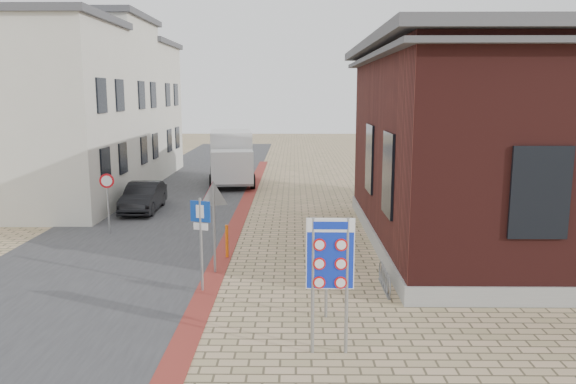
% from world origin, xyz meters
% --- Properties ---
extents(ground, '(120.00, 120.00, 0.00)m').
position_xyz_m(ground, '(0.00, 0.00, 0.00)').
color(ground, tan).
rests_on(ground, ground).
extents(road_strip, '(7.00, 60.00, 0.02)m').
position_xyz_m(road_strip, '(-5.50, 15.00, 0.01)').
color(road_strip, '#38383A').
rests_on(road_strip, ground).
extents(curb_strip, '(0.60, 40.00, 0.02)m').
position_xyz_m(curb_strip, '(-2.00, 10.00, 0.01)').
color(curb_strip, maroon).
rests_on(curb_strip, ground).
extents(brick_building, '(13.00, 13.00, 6.80)m').
position_xyz_m(brick_building, '(8.99, 7.00, 3.49)').
color(brick_building, gray).
rests_on(brick_building, ground).
extents(townhouse_near, '(7.40, 6.40, 8.30)m').
position_xyz_m(townhouse_near, '(-10.99, 12.00, 4.17)').
color(townhouse_near, beige).
rests_on(townhouse_near, ground).
extents(townhouse_mid, '(7.40, 6.40, 9.10)m').
position_xyz_m(townhouse_mid, '(-10.99, 18.00, 4.57)').
color(townhouse_mid, beige).
rests_on(townhouse_mid, ground).
extents(townhouse_far, '(7.40, 6.40, 8.30)m').
position_xyz_m(townhouse_far, '(-10.99, 24.00, 4.17)').
color(townhouse_far, beige).
rests_on(townhouse_far, ground).
extents(bike_rack, '(0.08, 1.80, 0.60)m').
position_xyz_m(bike_rack, '(2.65, 2.20, 0.26)').
color(bike_rack, slate).
rests_on(bike_rack, ground).
extents(sedan, '(1.44, 3.86, 1.26)m').
position_xyz_m(sedan, '(-6.30, 12.02, 0.63)').
color(sedan, black).
rests_on(sedan, ground).
extents(box_truck, '(2.95, 5.88, 2.95)m').
position_xyz_m(box_truck, '(-3.27, 19.52, 1.53)').
color(box_truck, slate).
rests_on(box_truck, ground).
extents(border_sign, '(0.94, 0.08, 2.75)m').
position_xyz_m(border_sign, '(0.96, -1.50, 1.97)').
color(border_sign, gray).
rests_on(border_sign, ground).
extents(essen_sign, '(0.56, 0.14, 2.09)m').
position_xyz_m(essen_sign, '(1.00, 0.30, 1.35)').
color(essen_sign, gray).
rests_on(essen_sign, ground).
extents(parking_sign, '(0.53, 0.21, 2.47)m').
position_xyz_m(parking_sign, '(-2.12, 2.00, 1.68)').
color(parking_sign, gray).
rests_on(parking_sign, ground).
extents(yield_sign, '(0.89, 0.39, 2.62)m').
position_xyz_m(yield_sign, '(-2.00, 3.50, 2.01)').
color(yield_sign, gray).
rests_on(yield_sign, ground).
extents(speed_sign, '(0.53, 0.09, 2.24)m').
position_xyz_m(speed_sign, '(-6.50, 8.00, 1.48)').
color(speed_sign, gray).
rests_on(speed_sign, ground).
extents(bollard, '(0.12, 0.12, 1.06)m').
position_xyz_m(bollard, '(-1.83, 5.00, 0.53)').
color(bollard, '#E15D0B').
rests_on(bollard, ground).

